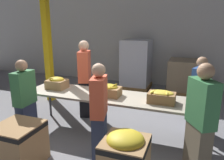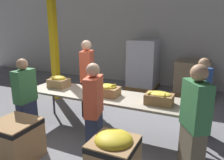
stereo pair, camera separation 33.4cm
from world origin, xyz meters
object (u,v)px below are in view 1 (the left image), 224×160
(banana_box_1, at_px, (109,90))
(donation_bin_0, at_px, (19,143))
(pallet_stack_0, at_px, (184,77))
(pallet_stack_1, at_px, (136,65))
(volunteer_1, at_px, (25,102))
(banana_box_2, at_px, (162,96))
(volunteer_0, at_px, (200,123))
(volunteer_2, at_px, (85,79))
(support_pillar, at_px, (46,28))
(volunteer_3, at_px, (99,113))
(volunteer_4, at_px, (199,96))
(sorting_table, at_px, (107,97))
(banana_box_0, at_px, (57,83))

(banana_box_1, relative_size, donation_bin_0, 0.67)
(pallet_stack_0, height_order, pallet_stack_1, pallet_stack_1)
(donation_bin_0, xyz_separation_m, pallet_stack_1, (0.67, 4.63, 0.44))
(volunteer_1, bearing_deg, banana_box_1, -61.64)
(banana_box_2, xyz_separation_m, pallet_stack_0, (0.26, 3.31, -0.40))
(volunteer_0, distance_m, donation_bin_0, 2.69)
(donation_bin_0, bearing_deg, volunteer_1, 120.70)
(volunteer_2, height_order, support_pillar, support_pillar)
(volunteer_2, relative_size, volunteer_3, 1.13)
(donation_bin_0, bearing_deg, volunteer_4, 39.02)
(volunteer_1, relative_size, donation_bin_0, 2.33)
(banana_box_1, height_order, volunteer_3, volunteer_3)
(volunteer_4, xyz_separation_m, pallet_stack_1, (-1.90, 2.55, 0.04))
(volunteer_0, height_order, volunteer_4, volunteer_0)
(sorting_table, relative_size, volunteer_3, 2.10)
(pallet_stack_1, bearing_deg, volunteer_3, -83.95)
(sorting_table, distance_m, pallet_stack_1, 3.27)
(volunteer_1, bearing_deg, volunteer_3, -91.33)
(banana_box_1, bearing_deg, banana_box_2, -1.31)
(volunteer_3, relative_size, support_pillar, 0.39)
(volunteer_1, distance_m, volunteer_4, 3.29)
(banana_box_2, height_order, volunteer_3, volunteer_3)
(volunteer_2, xyz_separation_m, volunteer_3, (1.00, -1.47, -0.10))
(volunteer_4, relative_size, support_pillar, 0.38)
(banana_box_1, height_order, volunteer_2, volunteer_2)
(banana_box_2, xyz_separation_m, volunteer_4, (0.62, 0.77, -0.16))
(volunteer_4, xyz_separation_m, support_pillar, (-3.88, 0.57, 1.24))
(sorting_table, xyz_separation_m, pallet_stack_0, (1.29, 3.25, -0.25))
(support_pillar, bearing_deg, sorting_table, -30.00)
(volunteer_1, height_order, pallet_stack_1, pallet_stack_1)
(donation_bin_0, distance_m, support_pillar, 3.39)
(volunteer_0, bearing_deg, volunteer_4, -32.01)
(support_pillar, xyz_separation_m, pallet_stack_1, (1.98, 1.97, -1.20))
(volunteer_3, xyz_separation_m, donation_bin_0, (-1.10, -0.58, -0.42))
(volunteer_0, relative_size, volunteer_1, 1.08)
(volunteer_1, bearing_deg, banana_box_2, -73.32)
(banana_box_0, distance_m, pallet_stack_0, 4.05)
(donation_bin_0, bearing_deg, volunteer_3, 27.92)
(sorting_table, xyz_separation_m, banana_box_0, (-1.15, 0.05, 0.17))
(banana_box_2, distance_m, pallet_stack_0, 3.34)
(volunteer_0, distance_m, volunteer_3, 1.47)
(pallet_stack_1, bearing_deg, volunteer_0, -64.41)
(donation_bin_0, bearing_deg, pallet_stack_0, 64.42)
(sorting_table, distance_m, volunteer_2, 1.08)
(banana_box_0, bearing_deg, support_pillar, 131.12)
(volunteer_1, distance_m, support_pillar, 2.57)
(volunteer_4, bearing_deg, volunteer_1, -41.12)
(banana_box_0, bearing_deg, donation_bin_0, -80.91)
(banana_box_0, relative_size, volunteer_0, 0.24)
(volunteer_2, bearing_deg, volunteer_3, 15.98)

